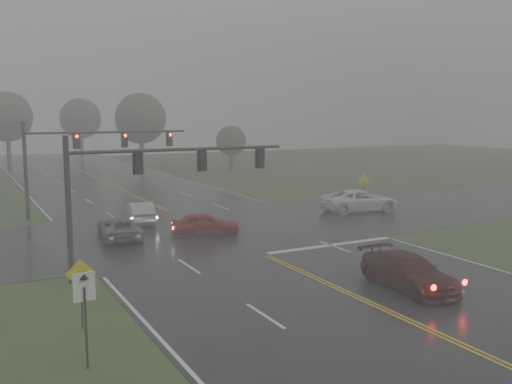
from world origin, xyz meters
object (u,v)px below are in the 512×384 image
signal_gantry_near (140,177)px  signal_gantry_far (79,150)px  car_grey (120,239)px  sedan_silver (141,223)px  sedan_red (205,236)px  sedan_maroon (408,289)px  pickup_white (360,211)px

signal_gantry_near → signal_gantry_far: signal_gantry_far is taller
car_grey → signal_gantry_far: signal_gantry_far is taller
sedan_silver → signal_gantry_far: (-3.13, 4.78, 4.95)m
car_grey → sedan_silver: bearing=-114.3°
sedan_red → sedan_silver: 6.35m
sedan_maroon → signal_gantry_far: (-9.19, 24.95, 4.95)m
pickup_white → car_grey: bearing=101.0°
sedan_maroon → sedan_silver: same height
sedan_red → sedan_silver: sedan_silver is taller
sedan_maroon → signal_gantry_far: size_ratio=0.43×
sedan_maroon → signal_gantry_near: signal_gantry_near is taller
sedan_silver → car_grey: size_ratio=0.93×
sedan_maroon → sedan_silver: bearing=109.5°
sedan_maroon → signal_gantry_near: bearing=143.0°
sedan_maroon → signal_gantry_far: 27.05m
signal_gantry_far → car_grey: bearing=-86.8°
sedan_silver → signal_gantry_far: 7.56m
sedan_red → signal_gantry_far: size_ratio=0.35×
signal_gantry_far → signal_gantry_near: bearing=-91.3°
sedan_red → sedan_silver: bearing=40.4°
sedan_maroon → pickup_white: size_ratio=0.85×
sedan_red → signal_gantry_far: signal_gantry_far is taller
car_grey → pickup_white: 19.25m
sedan_maroon → pickup_white: (10.54, 16.84, 0.00)m
sedan_maroon → signal_gantry_far: bearing=113.0°
sedan_silver → signal_gantry_near: 13.53m
sedan_red → sedan_silver: size_ratio=0.94×
sedan_silver → signal_gantry_near: size_ratio=0.41×
sedan_red → sedan_maroon: bearing=-147.9°
sedan_maroon → sedan_red: size_ratio=1.21×
signal_gantry_far → sedan_silver: bearing=-56.8°
signal_gantry_near → signal_gantry_far: 16.99m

